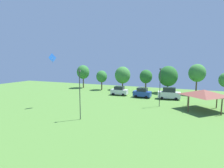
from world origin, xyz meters
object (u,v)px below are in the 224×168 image
object	(u,v)px
park_pavilion	(204,93)
light_post_1	(80,92)
parked_car_third_from_left	(169,94)
treeline_tree_4	(168,76)
light_post_0	(160,86)
treeline_tree_2	(123,75)
parked_car_second_from_left	(142,93)
treeline_tree_5	(197,73)
treeline_tree_1	(102,77)
parked_car_leftmost	(119,91)
kite_flying_4	(52,58)
treeline_tree_3	(146,77)
treeline_tree_0	(83,72)

from	to	relation	value
park_pavilion	light_post_1	size ratio (longest dim) A/B	0.85
parked_car_third_from_left	treeline_tree_4	world-z (taller)	treeline_tree_4
parked_car_third_from_left	light_post_0	distance (m)	7.97
treeline_tree_4	treeline_tree_2	bearing A→B (deg)	177.23
parked_car_second_from_left	park_pavilion	bearing A→B (deg)	-23.73
parked_car_second_from_left	treeline_tree_5	bearing A→B (deg)	42.89
parked_car_second_from_left	treeline_tree_1	world-z (taller)	treeline_tree_1
park_pavilion	treeline_tree_4	xyz separation A→B (m)	(-7.29, 15.34, 1.44)
parked_car_leftmost	light_post_1	world-z (taller)	light_post_1
light_post_1	parked_car_second_from_left	bearing A→B (deg)	76.08
kite_flying_4	treeline_tree_3	bearing A→B (deg)	59.82
kite_flying_4	park_pavilion	xyz separation A→B (m)	(25.68, 7.92, -6.01)
treeline_tree_0	treeline_tree_1	bearing A→B (deg)	-11.05
parked_car_third_from_left	treeline_tree_0	size ratio (longest dim) A/B	0.67
treeline_tree_1	parked_car_leftmost	bearing A→B (deg)	-37.22
light_post_1	treeline_tree_3	xyz separation A→B (m)	(4.00, 26.46, 0.32)
treeline_tree_2	treeline_tree_4	xyz separation A→B (m)	(13.11, -0.63, 0.14)
kite_flying_4	parked_car_leftmost	bearing A→B (deg)	63.81
treeline_tree_3	kite_flying_4	bearing A→B (deg)	-120.18
treeline_tree_2	treeline_tree_3	distance (m)	7.71
park_pavilion	treeline_tree_4	bearing A→B (deg)	115.42
parked_car_leftmost	treeline_tree_5	xyz separation A→B (m)	(17.91, 8.74, 4.39)
light_post_0	kite_flying_4	bearing A→B (deg)	-157.78
parked_car_third_from_left	kite_flying_4	bearing A→B (deg)	-147.25
parked_car_third_from_left	light_post_0	xyz separation A→B (m)	(-1.11, -7.42, 2.70)
kite_flying_4	treeline_tree_2	xyz separation A→B (m)	(5.28, 23.89, -4.70)
kite_flying_4	parked_car_leftmost	xyz separation A→B (m)	(7.47, 15.19, -7.97)
treeline_tree_3	treeline_tree_5	distance (m)	12.87
treeline_tree_4	parked_car_leftmost	bearing A→B (deg)	-143.53
treeline_tree_1	treeline_tree_5	size ratio (longest dim) A/B	0.74
park_pavilion	treeline_tree_1	xyz separation A→B (m)	(-26.03, 13.20, 0.91)
kite_flying_4	treeline_tree_4	size ratio (longest dim) A/B	0.23
treeline_tree_1	treeline_tree_4	bearing A→B (deg)	6.50
parked_car_third_from_left	treeline_tree_2	bearing A→B (deg)	142.89
parked_car_second_from_left	treeline_tree_2	bearing A→B (deg)	135.71
parked_car_third_from_left	light_post_0	world-z (taller)	light_post_0
park_pavilion	treeline_tree_5	bearing A→B (deg)	91.08
parked_car_third_from_left	treeline_tree_1	size ratio (longest dim) A/B	0.85
parked_car_second_from_left	treeline_tree_3	bearing A→B (deg)	100.27
parked_car_second_from_left	treeline_tree_3	distance (m)	8.07
light_post_0	treeline_tree_0	bearing A→B (deg)	149.92
parked_car_third_from_left	treeline_tree_2	size ratio (longest dim) A/B	0.71
parked_car_second_from_left	light_post_0	world-z (taller)	light_post_0
park_pavilion	treeline_tree_0	distance (m)	36.46
park_pavilion	treeline_tree_5	distance (m)	16.19
parked_car_second_from_left	treeline_tree_1	distance (m)	15.57
parked_car_leftmost	parked_car_second_from_left	bearing A→B (deg)	-7.72
parked_car_second_from_left	light_post_1	world-z (taller)	light_post_1
kite_flying_4	parked_car_second_from_left	bearing A→B (deg)	47.17
kite_flying_4	treeline_tree_1	bearing A→B (deg)	90.94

